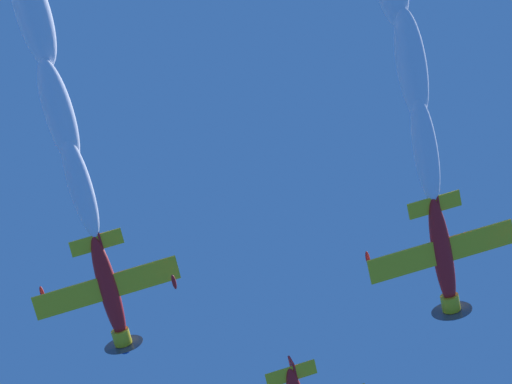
# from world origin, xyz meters

# --- Properties ---
(airplane_left_wingman) EXTENTS (7.49, 7.42, 2.98)m
(airplane_left_wingman) POSITION_xyz_m (-11.78, -3.94, 61.24)
(airplane_left_wingman) COLOR red
(airplane_right_wingman) EXTENTS (7.52, 7.40, 2.84)m
(airplane_right_wingman) POSITION_xyz_m (4.00, -14.94, 59.97)
(airplane_right_wingman) COLOR red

